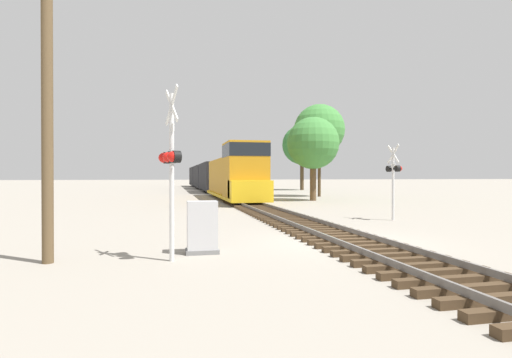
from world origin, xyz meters
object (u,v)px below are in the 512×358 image
at_px(utility_pole, 47,56).
at_px(tree_deep_background, 302,145).
at_px(crossing_signal_near, 171,162).
at_px(relay_cabinet, 202,228).
at_px(crossing_signal_far, 394,174).
at_px(tree_far_right, 313,143).
at_px(freight_train, 210,177).
at_px(tree_mid_background, 319,130).

bearing_deg(utility_pole, tree_deep_background, 64.18).
distance_m(crossing_signal_near, relay_cabinet, 2.15).
bearing_deg(crossing_signal_far, tree_far_right, -8.46).
relative_size(utility_pole, tree_far_right, 1.37).
relative_size(freight_train, tree_mid_background, 6.25).
relative_size(crossing_signal_near, tree_deep_background, 0.45).
distance_m(crossing_signal_near, tree_mid_background, 32.27).
bearing_deg(freight_train, crossing_signal_near, -96.97).
bearing_deg(crossing_signal_far, crossing_signal_near, 121.31).
bearing_deg(crossing_signal_near, tree_far_right, 133.46).
xyz_separation_m(relay_cabinet, tree_far_right, (11.14, 21.26, 4.18)).
xyz_separation_m(relay_cabinet, tree_mid_background, (14.11, 27.42, 6.11)).
height_order(crossing_signal_far, relay_cabinet, crossing_signal_far).
bearing_deg(relay_cabinet, utility_pole, -173.38).
xyz_separation_m(tree_far_right, tree_deep_background, (7.22, 24.08, 1.79)).
relative_size(freight_train, crossing_signal_far, 16.19).
xyz_separation_m(freight_train, utility_pole, (-8.38, -44.13, 3.08)).
xyz_separation_m(relay_cabinet, tree_deep_background, (18.36, 45.34, 5.98)).
xyz_separation_m(crossing_signal_far, tree_far_right, (1.52, 15.04, 2.66)).
relative_size(relay_cabinet, tree_deep_background, 0.15).
height_order(crossing_signal_near, tree_deep_background, tree_deep_background).
xyz_separation_m(freight_train, crossing_signal_far, (5.03, -37.47, 0.25)).
distance_m(crossing_signal_far, tree_deep_background, 40.33).
bearing_deg(freight_train, tree_far_right, -73.72).
distance_m(relay_cabinet, utility_pole, 5.79).
bearing_deg(tree_mid_background, crossing_signal_far, -101.96).
height_order(relay_cabinet, tree_far_right, tree_far_right).
height_order(tree_far_right, tree_deep_background, tree_deep_background).
relative_size(tree_mid_background, tree_deep_background, 0.98).
distance_m(utility_pole, tree_far_right, 26.34).
relative_size(crossing_signal_near, utility_pole, 0.44).
distance_m(crossing_signal_far, utility_pole, 15.24).
relative_size(relay_cabinet, tree_mid_background, 0.15).
bearing_deg(tree_far_right, freight_train, 106.28).
distance_m(utility_pole, tree_deep_background, 50.88).
distance_m(crossing_signal_far, tree_far_right, 15.35).
xyz_separation_m(relay_cabinet, utility_pole, (-3.79, -0.44, 4.35)).
height_order(freight_train, relay_cabinet, freight_train).
distance_m(freight_train, crossing_signal_far, 37.80).
xyz_separation_m(crossing_signal_near, utility_pole, (-2.94, 0.40, 2.57)).
distance_m(tree_far_right, tree_deep_background, 25.20).
distance_m(freight_train, tree_far_right, 23.54).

